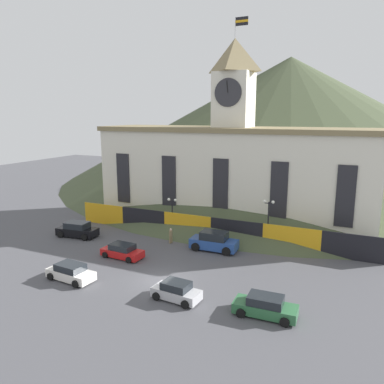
# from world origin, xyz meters

# --- Properties ---
(ground_plane) EXTENTS (160.00, 160.00, 0.00)m
(ground_plane) POSITION_xyz_m (0.00, 0.00, 0.00)
(ground_plane) COLOR #4C4C51
(civic_building) EXTENTS (36.06, 9.38, 26.08)m
(civic_building) POSITION_xyz_m (0.00, 19.79, 7.12)
(civic_building) COLOR silver
(civic_building) RESTS_ON ground
(banner_fence) EXTENTS (36.97, 0.12, 2.72)m
(banner_fence) POSITION_xyz_m (0.00, 12.30, 1.36)
(banner_fence) COLOR gold
(banner_fence) RESTS_ON ground
(hillside_backdrop) EXTENTS (97.63, 97.63, 26.56)m
(hillside_backdrop) POSITION_xyz_m (0.00, 58.33, 13.28)
(hillside_backdrop) COLOR #424C33
(hillside_backdrop) RESTS_ON ground
(street_lamp_far_right) EXTENTS (1.26, 0.36, 4.35)m
(street_lamp_far_right) POSITION_xyz_m (-5.40, 12.91, 3.22)
(street_lamp_far_right) COLOR black
(street_lamp_far_right) RESTS_ON ground
(street_lamp_right) EXTENTS (1.26, 0.36, 5.26)m
(street_lamp_right) POSITION_xyz_m (6.56, 12.91, 3.80)
(street_lamp_right) COLOR black
(street_lamp_right) RESTS_ON ground
(car_black_suv) EXTENTS (5.07, 2.75, 1.80)m
(car_black_suv) POSITION_xyz_m (-15.07, 6.70, 0.83)
(car_black_suv) COLOR black
(car_black_suv) RESTS_ON ground
(car_white_taxi) EXTENTS (4.63, 2.42, 1.50)m
(car_white_taxi) POSITION_xyz_m (-7.32, -3.05, 0.69)
(car_white_taxi) COLOR white
(car_white_taxi) RESTS_ON ground
(car_blue_van) EXTENTS (5.15, 2.48, 2.10)m
(car_blue_van) POSITION_xyz_m (1.61, 9.14, 0.96)
(car_blue_van) COLOR #284C99
(car_blue_van) RESTS_ON ground
(car_red_sedan) EXTENTS (4.49, 2.33, 1.45)m
(car_red_sedan) POSITION_xyz_m (-6.22, 3.29, 0.67)
(car_red_sedan) COLOR red
(car_red_sedan) RESTS_ON ground
(car_green_wagon) EXTENTS (4.65, 2.23, 1.55)m
(car_green_wagon) POSITION_xyz_m (9.88, -1.92, 0.72)
(car_green_wagon) COLOR #2D663D
(car_green_wagon) RESTS_ON ground
(car_silver_hatch) EXTENTS (4.03, 2.29, 1.50)m
(car_silver_hatch) POSITION_xyz_m (2.87, -2.42, 0.69)
(car_silver_hatch) COLOR #B7B7BC
(car_silver_hatch) RESTS_ON ground
(pedestrian) EXTENTS (0.49, 0.49, 1.76)m
(pedestrian) POSITION_xyz_m (-3.70, 9.23, 0.96)
(pedestrian) COLOR olive
(pedestrian) RESTS_ON ground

